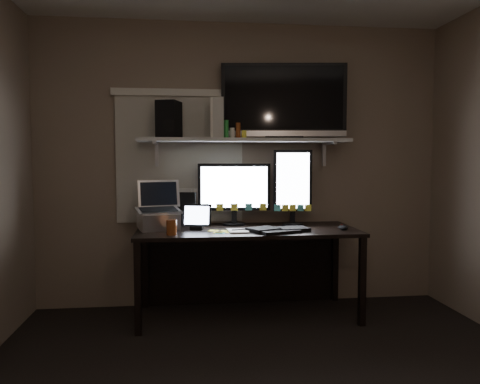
{
  "coord_description": "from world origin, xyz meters",
  "views": [
    {
      "loc": [
        -0.51,
        -2.36,
        1.3
      ],
      "look_at": [
        -0.08,
        1.25,
        1.05
      ],
      "focal_mm": 35.0,
      "sensor_mm": 36.0,
      "label": 1
    }
  ],
  "objects": [
    {
      "name": "monitor_landscape",
      "position": [
        -0.08,
        1.67,
        1.01
      ],
      "size": [
        0.63,
        0.11,
        0.55
      ],
      "primitive_type": "cube",
      "rotation": [
        0.0,
        0.0,
        -0.06
      ],
      "color": "black",
      "rests_on": "desk"
    },
    {
      "name": "sticky_notes",
      "position": [
        -0.21,
        1.32,
        0.73
      ],
      "size": [
        0.37,
        0.31,
        0.0
      ],
      "primitive_type": null,
      "rotation": [
        0.0,
        0.0,
        -0.26
      ],
      "color": "#FBF144",
      "rests_on": "desk"
    },
    {
      "name": "desk",
      "position": [
        0.0,
        1.55,
        0.55
      ],
      "size": [
        1.8,
        0.75,
        0.73
      ],
      "color": "black",
      "rests_on": "floor"
    },
    {
      "name": "notepad",
      "position": [
        -0.1,
        1.29,
        0.74
      ],
      "size": [
        0.16,
        0.22,
        0.01
      ],
      "primitive_type": "cube",
      "rotation": [
        0.0,
        0.0,
        0.05
      ],
      "color": "silver",
      "rests_on": "desk"
    },
    {
      "name": "tv",
      "position": [
        0.35,
        1.66,
        1.8
      ],
      "size": [
        1.1,
        0.33,
        0.65
      ],
      "primitive_type": "cube",
      "rotation": [
        0.0,
        0.0,
        -0.13
      ],
      "color": "black",
      "rests_on": "wall_shelf"
    },
    {
      "name": "cup",
      "position": [
        -0.61,
        1.19,
        0.79
      ],
      "size": [
        0.09,
        0.09,
        0.11
      ],
      "primitive_type": "cylinder",
      "rotation": [
        0.0,
        0.0,
        -0.1
      ],
      "color": "brown",
      "rests_on": "desk"
    },
    {
      "name": "back_wall",
      "position": [
        0.0,
        1.8,
        1.25
      ],
      "size": [
        3.6,
        0.0,
        3.6
      ],
      "primitive_type": "plane",
      "rotation": [
        1.57,
        0.0,
        0.0
      ],
      "color": "#826F5D",
      "rests_on": "floor"
    },
    {
      "name": "bottles",
      "position": [
        -0.14,
        1.54,
        1.56
      ],
      "size": [
        0.25,
        0.07,
        0.15
      ],
      "primitive_type": null,
      "rotation": [
        0.0,
        0.0,
        0.06
      ],
      "color": "#A50F0C",
      "rests_on": "wall_shelf"
    },
    {
      "name": "tablet",
      "position": [
        -0.42,
        1.43,
        0.83
      ],
      "size": [
        0.25,
        0.15,
        0.21
      ],
      "primitive_type": "cube",
      "rotation": [
        0.0,
        0.0,
        -0.22
      ],
      "color": "black",
      "rests_on": "desk"
    },
    {
      "name": "speaker",
      "position": [
        -0.64,
        1.63,
        1.63
      ],
      "size": [
        0.22,
        0.25,
        0.31
      ],
      "primitive_type": "cube",
      "rotation": [
        0.0,
        0.0,
        -0.32
      ],
      "color": "black",
      "rests_on": "wall_shelf"
    },
    {
      "name": "window_blinds",
      "position": [
        -0.55,
        1.79,
        1.3
      ],
      "size": [
        1.1,
        0.02,
        1.1
      ],
      "primitive_type": "cube",
      "color": "silver",
      "rests_on": "back_wall"
    },
    {
      "name": "game_console",
      "position": [
        -0.23,
        1.62,
        1.65
      ],
      "size": [
        0.13,
        0.29,
        0.33
      ],
      "primitive_type": "cube",
      "rotation": [
        0.0,
        0.0,
        -0.16
      ],
      "color": "beige",
      "rests_on": "wall_shelf"
    },
    {
      "name": "mouse",
      "position": [
        0.76,
        1.28,
        0.75
      ],
      "size": [
        0.09,
        0.12,
        0.04
      ],
      "primitive_type": "ellipsoid",
      "rotation": [
        0.0,
        0.0,
        0.23
      ],
      "color": "black",
      "rests_on": "desk"
    },
    {
      "name": "wall_shelf",
      "position": [
        0.0,
        1.62,
        1.46
      ],
      "size": [
        1.8,
        0.35,
        0.03
      ],
      "primitive_type": "cube",
      "color": "#B5B5B0",
      "rests_on": "back_wall"
    },
    {
      "name": "file_sorter",
      "position": [
        -0.53,
        1.72,
        0.89
      ],
      "size": [
        0.26,
        0.17,
        0.31
      ],
      "primitive_type": "cube",
      "rotation": [
        0.0,
        0.0,
        -0.24
      ],
      "color": "black",
      "rests_on": "desk"
    },
    {
      "name": "monitor_portrait",
      "position": [
        0.42,
        1.61,
        1.06
      ],
      "size": [
        0.34,
        0.09,
        0.67
      ],
      "primitive_type": "cube",
      "rotation": [
        0.0,
        0.0,
        -0.09
      ],
      "color": "black",
      "rests_on": "desk"
    },
    {
      "name": "laptop",
      "position": [
        -0.73,
        1.47,
        0.93
      ],
      "size": [
        0.41,
        0.37,
        0.39
      ],
      "primitive_type": "cube",
      "rotation": [
        0.0,
        0.0,
        0.27
      ],
      "color": "#B6B7BB",
      "rests_on": "desk"
    },
    {
      "name": "keyboard",
      "position": [
        0.23,
        1.27,
        0.74
      ],
      "size": [
        0.52,
        0.33,
        0.03
      ],
      "primitive_type": "cube",
      "rotation": [
        0.0,
        0.0,
        0.32
      ],
      "color": "black",
      "rests_on": "desk"
    }
  ]
}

